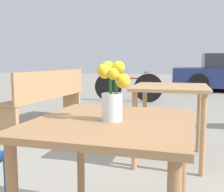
# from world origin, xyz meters

# --- Properties ---
(table_front) EXTENTS (0.82, 0.89, 0.71)m
(table_front) POSITION_xyz_m (0.00, 0.00, 0.60)
(table_front) COLOR #9E7047
(table_front) RESTS_ON ground_plane
(flower_vase) EXTENTS (0.16, 0.15, 0.29)m
(flower_vase) POSITION_xyz_m (0.00, -0.01, 0.84)
(flower_vase) COLOR silver
(flower_vase) RESTS_ON table_front
(bench_middle) EXTENTS (0.59, 1.87, 0.85)m
(bench_middle) POSITION_xyz_m (-1.60, 2.62, 0.47)
(bench_middle) COLOR tan
(bench_middle) RESTS_ON ground_plane
(table_back) EXTENTS (0.73, 0.81, 0.75)m
(table_back) POSITION_xyz_m (0.25, 1.48, 0.63)
(table_back) COLOR tan
(table_back) RESTS_ON ground_plane
(bicycle) EXTENTS (1.69, 0.44, 0.80)m
(bicycle) POSITION_xyz_m (-0.85, 5.43, 0.36)
(bicycle) COLOR black
(bicycle) RESTS_ON ground_plane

